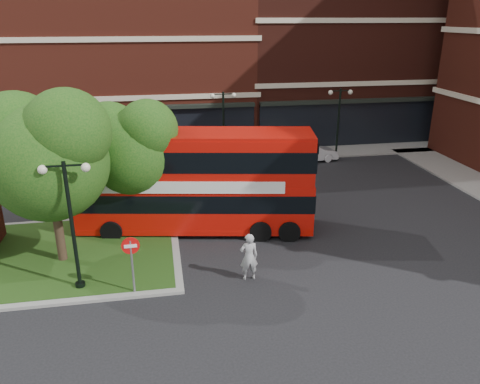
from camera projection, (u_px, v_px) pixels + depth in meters
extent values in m
plane|color=black|center=(227.00, 279.00, 18.21)|extent=(120.00, 120.00, 0.00)
cube|color=slate|center=(192.00, 158.00, 33.38)|extent=(44.00, 3.00, 0.12)
cube|color=maroon|center=(79.00, 51.00, 36.51)|extent=(26.00, 12.00, 14.00)
cube|color=#471911|center=(346.00, 36.00, 39.78)|extent=(18.00, 12.00, 16.00)
cube|color=gray|center=(28.00, 258.00, 19.63)|extent=(12.60, 7.60, 0.12)
cube|color=#19380F|center=(28.00, 258.00, 19.62)|extent=(12.00, 7.00, 0.15)
cylinder|color=#2D2116|center=(57.00, 219.00, 18.74)|extent=(0.36, 0.36, 3.92)
sphere|color=#134411|center=(49.00, 162.00, 17.90)|extent=(4.60, 4.60, 4.60)
sphere|color=#134411|center=(17.00, 136.00, 18.03)|extent=(3.45, 3.45, 3.45)
sphere|color=#134411|center=(67.00, 132.00, 17.19)|extent=(3.22, 3.22, 3.22)
cylinder|color=#2D2116|center=(136.00, 197.00, 21.62)|extent=(0.36, 0.36, 3.47)
sphere|color=#134411|center=(132.00, 153.00, 20.87)|extent=(3.80, 3.80, 3.80)
sphere|color=#134411|center=(109.00, 133.00, 20.96)|extent=(2.85, 2.85, 2.85)
sphere|color=#134411|center=(147.00, 130.00, 20.25)|extent=(2.66, 2.66, 2.66)
cylinder|color=black|center=(73.00, 229.00, 16.60)|extent=(0.14, 0.14, 5.00)
cylinder|color=black|center=(81.00, 286.00, 17.43)|extent=(0.36, 0.36, 0.30)
cube|color=black|center=(64.00, 166.00, 15.77)|extent=(1.40, 0.06, 0.06)
sphere|color=#F2EACC|center=(42.00, 170.00, 15.69)|extent=(0.32, 0.32, 0.32)
sphere|color=#F2EACC|center=(86.00, 167.00, 15.92)|extent=(0.32, 0.32, 0.32)
cylinder|color=black|center=(224.00, 130.00, 31.00)|extent=(0.14, 0.14, 5.00)
cylinder|color=black|center=(224.00, 164.00, 31.83)|extent=(0.36, 0.36, 0.30)
cube|color=black|center=(223.00, 94.00, 30.17)|extent=(1.40, 0.06, 0.06)
sphere|color=#F2EACC|center=(212.00, 96.00, 30.09)|extent=(0.32, 0.32, 0.32)
sphere|color=#F2EACC|center=(234.00, 95.00, 30.32)|extent=(0.32, 0.32, 0.32)
cylinder|color=black|center=(338.00, 125.00, 32.32)|extent=(0.14, 0.14, 5.00)
cylinder|color=black|center=(336.00, 158.00, 33.15)|extent=(0.36, 0.36, 0.30)
cube|color=black|center=(341.00, 91.00, 31.49)|extent=(1.40, 0.06, 0.06)
sphere|color=#F2EACC|center=(331.00, 93.00, 31.41)|extent=(0.32, 0.32, 0.32)
sphere|color=#F2EACC|center=(350.00, 92.00, 31.64)|extent=(0.32, 0.32, 0.32)
cube|color=#BF0F07|center=(195.00, 200.00, 21.93)|extent=(11.16, 4.40, 2.08)
cube|color=#BF0F07|center=(193.00, 158.00, 21.20)|extent=(11.05, 4.36, 2.08)
cube|color=black|center=(193.00, 155.00, 21.16)|extent=(11.16, 4.40, 0.94)
cube|color=silver|center=(191.00, 188.00, 20.36)|extent=(8.04, 1.52, 0.54)
imported|color=#9C9D9F|center=(249.00, 257.00, 17.86)|extent=(0.71, 0.47, 1.93)
imported|color=silver|center=(145.00, 154.00, 32.17)|extent=(3.98, 1.67, 1.35)
imported|color=white|center=(310.00, 153.00, 32.67)|extent=(3.91, 1.71, 1.25)
cylinder|color=slate|center=(133.00, 268.00, 16.78)|extent=(0.08, 0.08, 2.20)
cylinder|color=red|center=(130.00, 246.00, 16.46)|extent=(0.64, 0.07, 0.64)
cube|color=white|center=(130.00, 246.00, 16.46)|extent=(0.45, 0.06, 0.12)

